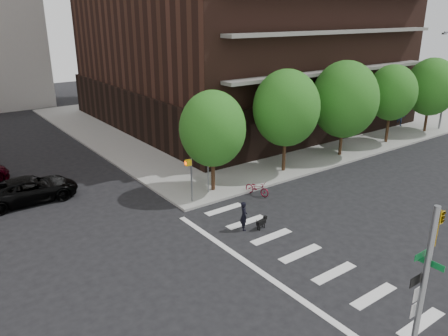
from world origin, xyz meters
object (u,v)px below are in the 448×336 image
object	(u,v)px
parked_car_black	(30,189)
traffic_signal	(417,322)
pedestrian_far	(400,117)
scooter	(257,188)
dog_walker	(244,216)

from	to	relation	value
parked_car_black	traffic_signal	bearing A→B (deg)	-165.37
pedestrian_far	traffic_signal	bearing A→B (deg)	-81.11
parked_car_black	pedestrian_far	xyz separation A→B (m)	(33.32, -2.70, 0.32)
traffic_signal	scooter	world-z (taller)	traffic_signal
scooter	dog_walker	distance (m)	4.65
traffic_signal	parked_car_black	xyz separation A→B (m)	(-5.03, 21.20, -1.96)
dog_walker	pedestrian_far	xyz separation A→B (m)	(25.44, 7.55, 0.29)
dog_walker	pedestrian_far	world-z (taller)	pedestrian_far
parked_car_black	dog_walker	size ratio (longest dim) A/B	3.46
dog_walker	traffic_signal	bearing A→B (deg)	-170.10
parked_car_black	pedestrian_far	size ratio (longest dim) A/B	2.93
traffic_signal	dog_walker	world-z (taller)	traffic_signal
traffic_signal	scooter	xyz separation A→B (m)	(6.35, 13.99, -2.26)
traffic_signal	pedestrian_far	distance (m)	33.84
traffic_signal	dog_walker	bearing A→B (deg)	75.39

